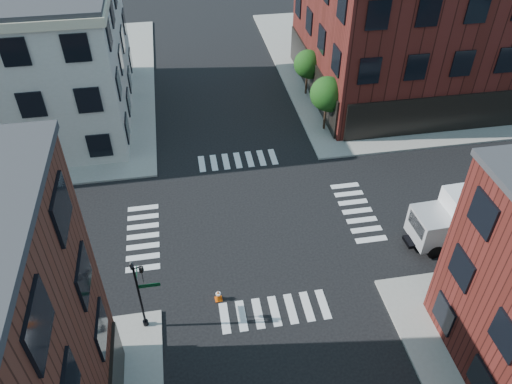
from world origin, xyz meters
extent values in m
plane|color=black|center=(0.00, 0.00, 0.00)|extent=(120.00, 120.00, 0.00)
cube|color=gray|center=(21.00, 21.00, 0.07)|extent=(30.00, 30.00, 0.15)
cube|color=#411410|center=(20.50, 16.00, 6.00)|extent=(25.00, 16.00, 12.00)
cylinder|color=black|center=(7.50, 10.00, 0.89)|extent=(0.18, 0.18, 1.47)
cylinder|color=black|center=(7.50, 10.00, 1.62)|extent=(0.12, 0.12, 1.47)
sphere|color=#0F370F|center=(7.50, 10.00, 3.30)|extent=(2.69, 2.69, 2.69)
sphere|color=#0F370F|center=(7.75, 9.90, 2.75)|extent=(1.85, 1.85, 1.85)
cylinder|color=black|center=(7.50, 16.00, 0.81)|extent=(0.18, 0.18, 1.33)
cylinder|color=black|center=(7.50, 16.00, 1.48)|extent=(0.12, 0.12, 1.33)
sphere|color=#0F370F|center=(7.50, 16.00, 3.00)|extent=(2.43, 2.43, 2.43)
sphere|color=#0F370F|center=(7.75, 15.90, 2.51)|extent=(1.67, 1.67, 1.67)
cylinder|color=black|center=(-6.80, -6.80, 2.30)|extent=(0.12, 0.12, 4.60)
cylinder|color=black|center=(-6.80, -6.80, 0.30)|extent=(0.28, 0.28, 0.30)
cube|color=#053819|center=(-6.25, -6.80, 3.15)|extent=(1.10, 0.03, 0.22)
cube|color=#053819|center=(-6.80, -6.25, 3.40)|extent=(0.03, 1.10, 0.22)
imported|color=black|center=(-6.45, -6.70, 3.90)|extent=(0.22, 0.18, 1.10)
imported|color=black|center=(-6.90, -6.45, 3.90)|extent=(0.18, 0.22, 1.10)
cube|color=silver|center=(13.80, -3.54, 2.05)|extent=(5.74, 2.65, 3.02)
cube|color=maroon|center=(13.85, -4.78, 2.05)|extent=(2.15, 0.12, 0.68)
cube|color=maroon|center=(13.75, -2.30, 2.05)|extent=(2.15, 0.12, 0.68)
cube|color=#AEAFB1|center=(10.10, -3.68, 1.51)|extent=(2.04, 2.41, 1.95)
cube|color=black|center=(9.17, -3.71, 1.85)|extent=(0.17, 1.86, 0.88)
cube|color=black|center=(12.63, -3.58, 0.49)|extent=(7.83, 1.27, 0.24)
cylinder|color=black|center=(10.13, -4.70, 0.49)|extent=(0.99, 0.38, 0.98)
cylinder|color=black|center=(10.06, -2.65, 0.49)|extent=(0.99, 0.38, 0.98)
cylinder|color=black|center=(13.64, -4.57, 0.49)|extent=(0.99, 0.38, 0.98)
cylinder|color=black|center=(13.57, -2.52, 0.49)|extent=(0.99, 0.38, 0.98)
cylinder|color=black|center=(15.90, -2.44, 0.49)|extent=(0.99, 0.38, 0.98)
cube|color=#CE4E09|center=(-2.88, -5.70, 0.02)|extent=(0.43, 0.43, 0.04)
cone|color=#CE4E09|center=(-2.88, -5.70, 0.37)|extent=(0.40, 0.40, 0.73)
cylinder|color=white|center=(-2.88, -5.70, 0.47)|extent=(0.28, 0.28, 0.08)
camera|label=1|loc=(-3.79, -23.16, 22.02)|focal=35.00mm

